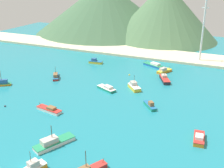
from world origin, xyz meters
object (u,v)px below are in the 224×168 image
at_px(fishing_boat_4, 53,142).
at_px(fishing_boat_14, 2,83).
at_px(fishing_boat_2, 165,79).
at_px(buoy_1, 5,106).
at_px(fishing_boat_1, 164,71).
at_px(fishing_boat_11, 134,87).
at_px(fishing_boat_7, 199,138).
at_px(fishing_boat_9, 56,76).
at_px(fishing_boat_3, 150,105).
at_px(fishing_boat_5, 49,109).
at_px(buoy_0, 129,75).
at_px(fishing_boat_10, 95,62).
at_px(fishing_boat_0, 154,65).
at_px(radio_tower, 203,29).
at_px(fishing_boat_13, 107,88).

height_order(fishing_boat_4, fishing_boat_14, fishing_boat_14).
xyz_separation_m(fishing_boat_2, buoy_1, (-42.74, -45.85, -0.76)).
distance_m(fishing_boat_1, fishing_boat_11, 24.48).
height_order(fishing_boat_4, fishing_boat_7, fishing_boat_4).
height_order(fishing_boat_2, fishing_boat_9, fishing_boat_2).
distance_m(fishing_boat_1, fishing_boat_3, 36.93).
distance_m(fishing_boat_5, buoy_0, 44.43).
bearing_deg(fishing_boat_11, fishing_boat_10, 141.05).
bearing_deg(fishing_boat_4, fishing_boat_14, 148.71).
height_order(fishing_boat_4, buoy_0, fishing_boat_4).
height_order(fishing_boat_0, fishing_boat_11, fishing_boat_11).
xyz_separation_m(fishing_boat_2, fishing_boat_3, (1.83, -26.39, -0.11)).
height_order(fishing_boat_10, radio_tower, radio_tower).
relative_size(fishing_boat_4, fishing_boat_10, 1.63).
bearing_deg(fishing_boat_0, buoy_0, -110.49).
distance_m(fishing_boat_3, fishing_boat_14, 59.82).
bearing_deg(fishing_boat_5, fishing_boat_3, 29.19).
height_order(fishing_boat_4, fishing_boat_9, fishing_boat_4).
distance_m(fishing_boat_1, fishing_boat_4, 69.31).
bearing_deg(fishing_boat_5, fishing_boat_13, 68.56).
bearing_deg(fishing_boat_14, fishing_boat_4, -31.29).
distance_m(fishing_boat_10, fishing_boat_14, 46.37).
bearing_deg(fishing_boat_11, fishing_boat_5, -122.65).
relative_size(fishing_boat_5, buoy_1, 13.73).
bearing_deg(fishing_boat_2, fishing_boat_4, -104.07).
bearing_deg(fishing_boat_0, buoy_1, -117.77).
xyz_separation_m(fishing_boat_3, fishing_boat_11, (-10.34, 12.82, 0.28)).
distance_m(fishing_boat_1, fishing_boat_9, 48.09).
relative_size(fishing_boat_2, buoy_0, 13.96).
relative_size(fishing_boat_5, buoy_0, 13.20).
height_order(fishing_boat_2, radio_tower, radio_tower).
height_order(fishing_boat_11, buoy_1, fishing_boat_11).
xyz_separation_m(fishing_boat_10, fishing_boat_13, (19.84, -28.69, -0.18)).
relative_size(fishing_boat_9, fishing_boat_10, 1.21).
bearing_deg(buoy_1, buoy_0, 59.83).
bearing_deg(fishing_boat_2, fishing_boat_14, -151.13).
bearing_deg(fishing_boat_7, fishing_boat_14, 173.63).
xyz_separation_m(fishing_boat_11, buoy_0, (-7.33, 14.02, -0.92)).
xyz_separation_m(fishing_boat_4, buoy_0, (-1.27, 58.52, -0.79)).
height_order(fishing_boat_5, buoy_1, fishing_boat_5).
bearing_deg(fishing_boat_3, radio_tower, 82.75).
xyz_separation_m(fishing_boat_0, buoy_0, (-6.18, -16.54, -0.62)).
bearing_deg(fishing_boat_0, fishing_boat_11, -87.85).
bearing_deg(fishing_boat_5, buoy_1, -168.07).
relative_size(fishing_boat_1, fishing_boat_5, 0.87).
xyz_separation_m(fishing_boat_1, fishing_boat_14, (-54.90, -42.07, 0.04)).
bearing_deg(fishing_boat_14, fishing_boat_2, 28.87).
bearing_deg(fishing_boat_0, fishing_boat_5, -106.31).
distance_m(fishing_boat_4, radio_tower, 95.54).
xyz_separation_m(fishing_boat_2, fishing_boat_9, (-43.26, -15.81, -0.04)).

